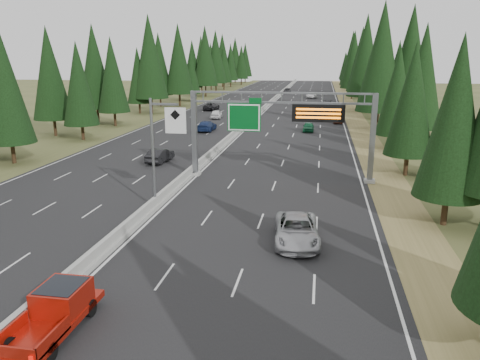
% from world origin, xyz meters
% --- Properties ---
extents(road, '(32.00, 260.00, 0.08)m').
position_xyz_m(road, '(0.00, 80.00, 0.04)').
color(road, black).
rests_on(road, ground).
extents(shoulder_right, '(3.60, 260.00, 0.06)m').
position_xyz_m(shoulder_right, '(17.80, 80.00, 0.03)').
color(shoulder_right, olive).
rests_on(shoulder_right, ground).
extents(shoulder_left, '(3.60, 260.00, 0.06)m').
position_xyz_m(shoulder_left, '(-17.80, 80.00, 0.03)').
color(shoulder_left, '#414C23').
rests_on(shoulder_left, ground).
extents(median_barrier, '(0.70, 260.00, 0.85)m').
position_xyz_m(median_barrier, '(0.00, 80.00, 0.41)').
color(median_barrier, gray).
rests_on(median_barrier, road).
extents(sign_gantry, '(16.75, 0.98, 7.80)m').
position_xyz_m(sign_gantry, '(8.92, 34.88, 5.27)').
color(sign_gantry, slate).
rests_on(sign_gantry, road).
extents(hov_sign_pole, '(2.80, 0.50, 8.00)m').
position_xyz_m(hov_sign_pole, '(0.58, 24.97, 4.72)').
color(hov_sign_pole, slate).
rests_on(hov_sign_pole, road).
extents(tree_row_right, '(12.51, 241.88, 18.92)m').
position_xyz_m(tree_row_right, '(21.86, 66.17, 9.34)').
color(tree_row_right, black).
rests_on(tree_row_right, ground).
extents(tree_row_left, '(11.67, 242.53, 18.87)m').
position_xyz_m(tree_row_left, '(-22.19, 84.90, 9.42)').
color(tree_row_left, black).
rests_on(tree_row_left, ground).
extents(silver_minivan, '(3.05, 5.78, 1.55)m').
position_xyz_m(silver_minivan, '(10.59, 20.14, 0.85)').
color(silver_minivan, '#ACADB1').
rests_on(silver_minivan, road).
extents(red_pickup, '(1.89, 5.30, 1.73)m').
position_xyz_m(red_pickup, '(1.50, 9.28, 1.04)').
color(red_pickup, black).
rests_on(red_pickup, road).
extents(car_ahead_green, '(1.60, 3.93, 1.33)m').
position_xyz_m(car_ahead_green, '(9.99, 63.33, 0.75)').
color(car_ahead_green, '#166238').
rests_on(car_ahead_green, road).
extents(car_ahead_dkred, '(1.60, 4.21, 1.37)m').
position_xyz_m(car_ahead_dkred, '(14.50, 73.36, 0.77)').
color(car_ahead_dkred, '#631F0E').
rests_on(car_ahead_dkred, road).
extents(car_ahead_dkgrey, '(2.63, 5.77, 1.64)m').
position_xyz_m(car_ahead_dkgrey, '(12.88, 94.46, 0.90)').
color(car_ahead_dkgrey, black).
rests_on(car_ahead_dkgrey, road).
extents(car_ahead_white, '(2.78, 5.80, 1.60)m').
position_xyz_m(car_ahead_white, '(9.09, 120.08, 0.88)').
color(car_ahead_white, silver).
rests_on(car_ahead_white, road).
extents(car_ahead_far, '(2.18, 4.88, 1.63)m').
position_xyz_m(car_ahead_far, '(1.50, 135.80, 0.89)').
color(car_ahead_far, black).
rests_on(car_ahead_far, road).
extents(car_onc_near, '(1.90, 4.48, 1.44)m').
position_xyz_m(car_onc_near, '(-4.77, 39.74, 0.80)').
color(car_onc_near, black).
rests_on(car_onc_near, road).
extents(car_onc_blue, '(2.16, 5.23, 1.51)m').
position_xyz_m(car_onc_blue, '(-4.96, 61.19, 0.84)').
color(car_onc_blue, navy).
rests_on(car_onc_blue, road).
extents(car_onc_white, '(2.19, 4.60, 1.52)m').
position_xyz_m(car_onc_white, '(-6.69, 75.59, 0.84)').
color(car_onc_white, white).
rests_on(car_onc_white, road).
extents(car_onc_far, '(2.70, 5.64, 1.55)m').
position_xyz_m(car_onc_far, '(-10.59, 88.35, 0.86)').
color(car_onc_far, black).
rests_on(car_onc_far, road).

